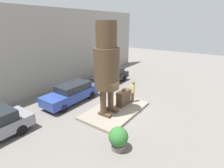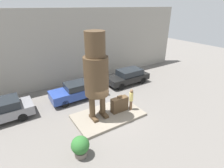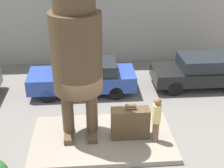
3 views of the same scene
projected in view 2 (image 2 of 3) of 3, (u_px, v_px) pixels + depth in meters
ground_plane at (108, 116)px, 12.73m from camera, size 60.00×60.00×0.00m
pedestal at (108, 115)px, 12.69m from camera, size 4.91×2.90×0.18m
building_backdrop at (68, 48)px, 16.95m from camera, size 28.00×0.60×7.20m
statue_figure at (96, 71)px, 10.99m from camera, size 1.59×1.59×5.89m
giant_suitcase at (119, 104)px, 12.85m from camera, size 1.30×0.48×1.30m
tourist at (131, 99)px, 12.87m from camera, size 0.28×0.28×1.67m
parked_car_blue at (79, 90)px, 14.89m from camera, size 4.70×1.71×1.49m
parked_car_black at (128, 76)px, 17.72m from camera, size 4.38×1.77×1.51m
planter_pot at (80, 146)px, 9.17m from camera, size 0.97×0.97×1.20m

